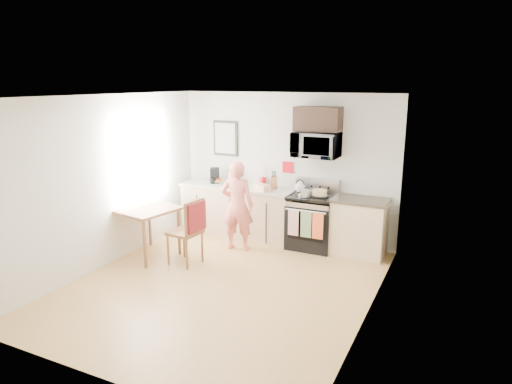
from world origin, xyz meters
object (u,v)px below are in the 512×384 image
at_px(cake, 319,193).
at_px(chair, 192,224).
at_px(microwave, 316,145).
at_px(person, 237,206).
at_px(dining_table, 146,214).
at_px(range, 312,223).

bearing_deg(cake, chair, -134.78).
height_order(microwave, person, microwave).
xyz_separation_m(person, dining_table, (-1.16, -0.93, -0.04)).
distance_m(range, dining_table, 2.76).
relative_size(range, dining_table, 1.31).
xyz_separation_m(range, microwave, (-0.00, 0.10, 1.32)).
bearing_deg(microwave, dining_table, -144.17).
relative_size(dining_table, chair, 0.85).
bearing_deg(person, cake, -167.56).
bearing_deg(person, microwave, -160.67).
relative_size(range, cake, 3.70).
xyz_separation_m(dining_table, chair, (0.87, -0.01, -0.04)).
bearing_deg(cake, person, -154.14).
bearing_deg(cake, dining_table, -147.52).
height_order(range, cake, range).
bearing_deg(chair, person, 78.84).
distance_m(range, person, 1.31).
xyz_separation_m(person, cake, (1.23, 0.60, 0.21)).
bearing_deg(range, cake, -6.91).
relative_size(dining_table, cake, 2.83).
bearing_deg(chair, dining_table, -174.57).
xyz_separation_m(range, person, (-1.11, -0.61, 0.33)).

